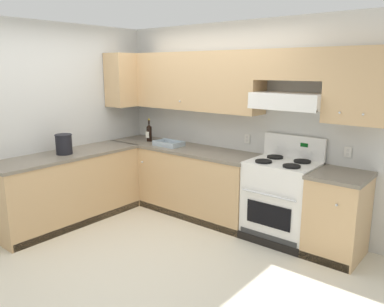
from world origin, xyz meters
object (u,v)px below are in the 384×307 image
(wine_bottle, at_px, (149,132))
(bucket, at_px, (64,144))
(stove, at_px, (281,200))
(bowl, at_px, (169,144))

(wine_bottle, distance_m, bucket, 1.30)
(stove, height_order, bowl, stove)
(stove, bearing_deg, bowl, -177.69)
(stove, relative_size, bowl, 3.05)
(stove, relative_size, wine_bottle, 3.54)
(bucket, bearing_deg, wine_bottle, 80.44)
(bowl, distance_m, bucket, 1.39)
(stove, height_order, bucket, stove)
(bowl, bearing_deg, stove, 2.31)
(wine_bottle, distance_m, bowl, 0.47)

